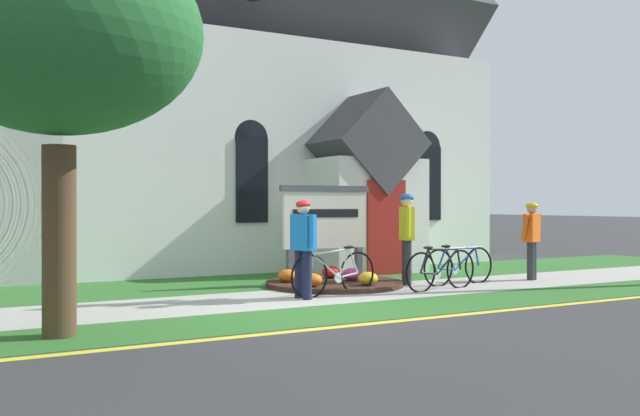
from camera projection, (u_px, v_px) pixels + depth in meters
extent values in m
plane|color=#333335|center=(215.00, 285.00, 13.55)|extent=(140.00, 140.00, 0.00)
cube|color=#A8A59E|center=(343.00, 294.00, 12.09)|extent=(32.00, 2.08, 0.01)
cube|color=#2D6628|center=(405.00, 308.00, 10.50)|extent=(32.00, 1.56, 0.01)
cube|color=#2D6628|center=(280.00, 280.00, 14.30)|extent=(24.00, 2.96, 0.01)
cube|color=yellow|center=(444.00, 316.00, 9.69)|extent=(28.00, 0.16, 0.01)
cube|color=white|center=(190.00, 162.00, 19.34)|extent=(14.09, 8.59, 5.46)
cube|color=#424247|center=(190.00, 8.00, 19.31)|extent=(14.59, 8.75, 8.75)
cube|color=white|center=(366.00, 215.00, 16.11)|extent=(2.40, 1.60, 2.60)
cube|color=#424247|center=(366.00, 144.00, 16.11)|extent=(2.40, 1.80, 2.40)
cube|color=maroon|center=(386.00, 227.00, 15.40)|extent=(1.00, 0.06, 2.10)
cube|color=black|center=(252.00, 180.00, 15.56)|extent=(0.76, 0.06, 1.90)
cone|color=black|center=(252.00, 138.00, 15.55)|extent=(0.80, 0.06, 0.80)
cube|color=black|center=(428.00, 183.00, 17.94)|extent=(0.76, 0.06, 1.90)
cone|color=black|center=(429.00, 146.00, 17.94)|extent=(0.80, 0.06, 0.80)
cube|color=#474C56|center=(290.00, 268.00, 13.20)|extent=(0.12, 0.12, 0.71)
cube|color=#474C56|center=(358.00, 265.00, 13.87)|extent=(0.12, 0.12, 0.71)
cube|color=silver|center=(325.00, 220.00, 13.53)|extent=(1.78, 0.15, 1.10)
cube|color=#474C56|center=(325.00, 189.00, 13.53)|extent=(1.90, 0.19, 0.12)
cube|color=black|center=(326.00, 213.00, 13.49)|extent=(1.42, 0.06, 0.16)
cylinder|color=#382319|center=(334.00, 284.00, 13.23)|extent=(2.61, 2.61, 0.10)
ellipsoid|color=#CC338C|center=(352.00, 274.00, 13.34)|extent=(0.36, 0.36, 0.24)
ellipsoid|color=red|center=(331.00, 272.00, 13.78)|extent=(0.36, 0.36, 0.24)
ellipsoid|color=orange|center=(287.00, 276.00, 13.08)|extent=(0.36, 0.36, 0.24)
ellipsoid|color=orange|center=(312.00, 280.00, 12.36)|extent=(0.36, 0.36, 0.24)
ellipsoid|color=gold|center=(368.00, 279.00, 12.58)|extent=(0.36, 0.36, 0.24)
torus|color=black|center=(357.00, 273.00, 12.19)|extent=(0.75, 0.14, 0.75)
torus|color=black|center=(310.00, 277.00, 11.57)|extent=(0.75, 0.14, 0.75)
cylinder|color=#B7B7BC|center=(326.00, 266.00, 11.78)|extent=(0.56, 0.11, 0.45)
cylinder|color=#B7B7BC|center=(332.00, 252.00, 11.84)|extent=(0.77, 0.14, 0.10)
cylinder|color=#B7B7BC|center=(344.00, 263.00, 12.01)|extent=(0.26, 0.07, 0.50)
cylinder|color=#B7B7BC|center=(348.00, 275.00, 12.06)|extent=(0.42, 0.09, 0.09)
cylinder|color=#B7B7BC|center=(353.00, 261.00, 12.13)|extent=(0.22, 0.07, 0.44)
cylinder|color=#B7B7BC|center=(312.00, 266.00, 11.59)|extent=(0.12, 0.05, 0.37)
ellipsoid|color=black|center=(349.00, 247.00, 12.07)|extent=(0.25, 0.11, 0.05)
cylinder|color=silver|center=(314.00, 253.00, 11.61)|extent=(0.44, 0.09, 0.03)
cylinder|color=silver|center=(339.00, 278.00, 11.94)|extent=(0.18, 0.04, 0.18)
torus|color=black|center=(421.00, 273.00, 12.34)|extent=(0.73, 0.14, 0.74)
torus|color=black|center=(460.00, 269.00, 12.97)|extent=(0.73, 0.14, 0.74)
cylinder|color=black|center=(447.00, 261.00, 12.75)|extent=(0.56, 0.11, 0.46)
cylinder|color=black|center=(443.00, 249.00, 12.68)|extent=(0.77, 0.14, 0.06)
cylinder|color=black|center=(433.00, 262.00, 12.52)|extent=(0.26, 0.07, 0.47)
cylinder|color=black|center=(429.00, 273.00, 12.47)|extent=(0.42, 0.09, 0.09)
cylinder|color=black|center=(424.00, 261.00, 12.40)|extent=(0.22, 0.07, 0.42)
cylinder|color=black|center=(459.00, 259.00, 12.94)|extent=(0.12, 0.05, 0.39)
ellipsoid|color=black|center=(428.00, 248.00, 12.45)|extent=(0.25, 0.11, 0.05)
cylinder|color=silver|center=(457.00, 248.00, 12.91)|extent=(0.44, 0.09, 0.03)
cylinder|color=silver|center=(437.00, 274.00, 12.59)|extent=(0.18, 0.04, 0.18)
torus|color=black|center=(438.00, 268.00, 13.20)|extent=(0.73, 0.08, 0.73)
torus|color=black|center=(478.00, 266.00, 13.77)|extent=(0.73, 0.08, 0.73)
cylinder|color=#194CA5|center=(465.00, 259.00, 13.58)|extent=(0.57, 0.07, 0.43)
cylinder|color=#194CA5|center=(461.00, 248.00, 13.51)|extent=(0.79, 0.09, 0.07)
cylinder|color=#194CA5|center=(450.00, 259.00, 13.36)|extent=(0.27, 0.05, 0.45)
cylinder|color=#194CA5|center=(447.00, 269.00, 13.31)|extent=(0.43, 0.06, 0.09)
cylinder|color=#194CA5|center=(442.00, 258.00, 13.25)|extent=(0.22, 0.05, 0.40)
cylinder|color=#194CA5|center=(477.00, 257.00, 13.75)|extent=(0.12, 0.04, 0.36)
ellipsoid|color=black|center=(446.00, 246.00, 13.30)|extent=(0.24, 0.10, 0.05)
cylinder|color=silver|center=(475.00, 247.00, 13.72)|extent=(0.44, 0.06, 0.03)
cylinder|color=silver|center=(455.00, 270.00, 13.43)|extent=(0.18, 0.03, 0.18)
cylinder|color=#191E38|center=(307.00, 275.00, 11.34)|extent=(0.15, 0.15, 0.81)
cylinder|color=#191E38|center=(299.00, 274.00, 11.51)|extent=(0.15, 0.15, 0.81)
cube|color=blue|center=(303.00, 232.00, 11.42)|extent=(0.28, 0.48, 0.59)
sphere|color=beige|center=(303.00, 208.00, 11.42)|extent=(0.21, 0.21, 0.21)
ellipsoid|color=red|center=(303.00, 205.00, 11.42)|extent=(0.30, 0.26, 0.15)
cylinder|color=blue|center=(312.00, 231.00, 11.18)|extent=(0.09, 0.09, 0.53)
cylinder|color=blue|center=(295.00, 230.00, 11.66)|extent=(0.09, 0.18, 0.54)
cylinder|color=#2D2D33|center=(531.00, 261.00, 14.24)|extent=(0.15, 0.15, 0.79)
cylinder|color=#2D2D33|center=(533.00, 261.00, 14.34)|extent=(0.15, 0.15, 0.79)
cube|color=#E55914|center=(532.00, 228.00, 14.29)|extent=(0.49, 0.36, 0.58)
sphere|color=tan|center=(532.00, 209.00, 14.29)|extent=(0.20, 0.20, 0.20)
ellipsoid|color=gold|center=(532.00, 206.00, 14.29)|extent=(0.30, 0.32, 0.14)
cylinder|color=#E55914|center=(525.00, 227.00, 14.10)|extent=(0.09, 0.19, 0.53)
cylinder|color=#E55914|center=(538.00, 226.00, 14.48)|extent=(0.09, 0.13, 0.52)
cylinder|color=#2D2D33|center=(408.00, 263.00, 13.34)|extent=(0.15, 0.15, 0.87)
cylinder|color=#2D2D33|center=(406.00, 262.00, 13.51)|extent=(0.15, 0.15, 0.87)
cube|color=yellow|center=(407.00, 223.00, 13.42)|extent=(0.38, 0.53, 0.64)
sphere|color=beige|center=(407.00, 201.00, 13.41)|extent=(0.23, 0.23, 0.23)
ellipsoid|color=#1E59B2|center=(407.00, 198.00, 13.41)|extent=(0.35, 0.33, 0.16)
cylinder|color=yellow|center=(408.00, 222.00, 13.12)|extent=(0.09, 0.09, 0.57)
cylinder|color=yellow|center=(405.00, 221.00, 13.71)|extent=(0.09, 0.21, 0.58)
cylinder|color=#4C3823|center=(447.00, 219.00, 24.40)|extent=(0.27, 0.27, 2.07)
cone|color=#14471E|center=(448.00, 106.00, 24.38)|extent=(2.86, 2.86, 5.82)
cylinder|color=#4C3823|center=(59.00, 241.00, 8.21)|extent=(0.39, 0.39, 2.26)
ellipsoid|color=#23662D|center=(59.00, 32.00, 8.20)|extent=(3.38, 3.38, 2.43)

